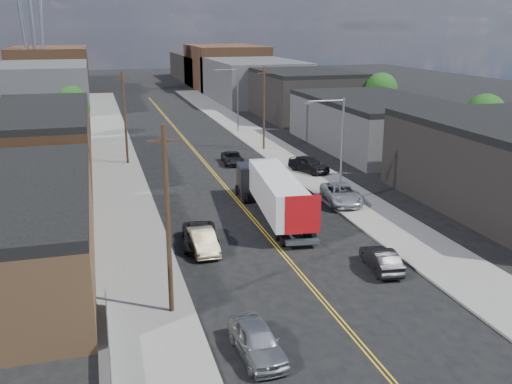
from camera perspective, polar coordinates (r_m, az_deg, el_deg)
ground at (r=79.32m, az=-7.44°, el=5.60°), size 260.00×260.00×0.00m
centerline at (r=64.82m, az=-5.43°, el=3.27°), size 0.32×120.00×0.01m
sidewalk_left at (r=63.84m, az=-13.85°, el=2.73°), size 5.00×140.00×0.15m
sidewalk_right at (r=67.12m, az=2.58°, el=3.84°), size 5.00×140.00×0.15m
warehouse_brown at (r=62.53m, az=-21.82°, el=4.78°), size 12.00×26.00×6.60m
industrial_right_b at (r=72.32m, az=11.86°, el=6.82°), size 14.00×24.00×6.10m
industrial_right_c at (r=95.78m, az=4.65°, el=9.81°), size 14.00×22.00×7.60m
skyline_left_a at (r=112.98m, az=-20.54°, el=9.93°), size 16.00×30.00×8.00m
skyline_right_a at (r=116.92m, az=-0.29°, el=11.13°), size 16.00×30.00×8.00m
skyline_left_b at (r=137.76m, az=-19.87°, el=11.39°), size 16.00×26.00×10.00m
skyline_right_b at (r=141.01m, az=-3.09°, el=12.39°), size 16.00×26.00×10.00m
skyline_left_c at (r=157.78m, az=-19.40°, el=11.39°), size 16.00×40.00×7.00m
skyline_right_c at (r=160.62m, az=-4.71°, el=12.30°), size 16.00×40.00×7.00m
streetlight_near at (r=47.11m, az=8.16°, el=4.87°), size 3.39×0.25×9.00m
streetlight_far at (r=79.97m, az=-2.12°, el=9.68°), size 3.39×0.25×9.00m
utility_pole_left_near at (r=28.90m, az=-8.82°, el=-2.86°), size 1.60×0.26×10.00m
utility_pole_left_far at (r=62.93m, az=-12.97°, el=7.30°), size 1.60×0.26×10.00m
utility_pole_right at (r=68.66m, az=0.80°, el=8.43°), size 1.60×0.26×10.00m
chainlink_fence at (r=24.88m, az=-14.25°, el=-18.15°), size 0.05×16.00×1.22m
tree_left_far at (r=79.82m, az=-17.83°, el=8.35°), size 4.35×4.20×6.97m
tree_right_near at (r=68.05m, az=21.95°, el=6.97°), size 4.60×4.48×7.44m
tree_right_far at (r=88.05m, az=12.43°, el=9.82°), size 4.85×4.76×7.91m
semi_truck at (r=44.51m, az=1.51°, el=0.14°), size 3.63×14.64×3.77m
car_left_a at (r=26.76m, az=0.10°, el=-14.64°), size 2.07×4.59×1.53m
car_left_b at (r=38.29m, az=-5.32°, el=-4.90°), size 1.57×4.45×1.46m
car_left_c at (r=39.30m, az=-5.62°, el=-4.39°), size 2.87×5.23×1.39m
car_right_oncoming at (r=36.18m, az=12.40°, el=-6.58°), size 2.00×4.38×1.39m
car_right_lot_a at (r=48.53m, az=8.53°, el=-0.17°), size 3.24×5.82×1.54m
car_right_lot_c at (r=58.43m, az=5.30°, el=2.80°), size 3.62×5.14×1.62m
car_ahead_truck at (r=62.39m, az=-2.36°, el=3.41°), size 2.50×4.73×1.27m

